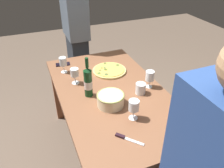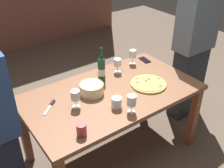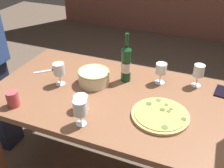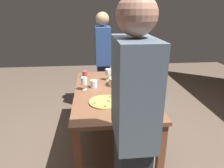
% 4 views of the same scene
% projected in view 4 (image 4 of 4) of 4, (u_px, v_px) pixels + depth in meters
% --- Properties ---
extents(ground_plane, '(8.00, 8.00, 0.00)m').
position_uv_depth(ground_plane, '(112.00, 141.00, 2.71)').
color(ground_plane, brown).
extents(dining_table, '(1.60, 0.90, 0.75)m').
position_uv_depth(dining_table, '(112.00, 97.00, 2.49)').
color(dining_table, brown).
rests_on(dining_table, ground).
extents(pizza, '(0.34, 0.34, 0.03)m').
position_uv_depth(pizza, '(105.00, 102.00, 2.12)').
color(pizza, tan).
rests_on(pizza, dining_table).
extents(serving_bowl, '(0.22, 0.22, 0.10)m').
position_uv_depth(serving_bowl, '(117.00, 81.00, 2.60)').
color(serving_bowl, beige).
rests_on(serving_bowl, dining_table).
extents(wine_bottle, '(0.07, 0.07, 0.35)m').
position_uv_depth(wine_bottle, '(129.00, 80.00, 2.40)').
color(wine_bottle, '#113B1C').
rests_on(wine_bottle, dining_table).
extents(wine_glass_near_pizza, '(0.08, 0.08, 0.16)m').
position_uv_depth(wine_glass_near_pizza, '(108.00, 72.00, 2.77)').
color(wine_glass_near_pizza, white).
rests_on(wine_glass_near_pizza, dining_table).
extents(wine_glass_by_bottle, '(0.08, 0.08, 0.15)m').
position_uv_depth(wine_glass_by_bottle, '(138.00, 89.00, 2.20)').
color(wine_glass_by_bottle, white).
rests_on(wine_glass_by_bottle, dining_table).
extents(wine_glass_far_left, '(0.08, 0.08, 0.16)m').
position_uv_depth(wine_glass_far_left, '(84.00, 81.00, 2.43)').
color(wine_glass_far_left, white).
rests_on(wine_glass_far_left, dining_table).
extents(wine_glass_far_right, '(0.07, 0.07, 0.16)m').
position_uv_depth(wine_glass_far_right, '(149.00, 97.00, 1.98)').
color(wine_glass_far_right, white).
rests_on(wine_glass_far_right, dining_table).
extents(cup_amber, '(0.09, 0.09, 0.10)m').
position_uv_depth(cup_amber, '(94.00, 84.00, 2.52)').
color(cup_amber, white).
rests_on(cup_amber, dining_table).
extents(cup_ceramic, '(0.07, 0.07, 0.10)m').
position_uv_depth(cup_ceramic, '(85.00, 74.00, 2.88)').
color(cup_ceramic, '#BF4247').
rests_on(cup_ceramic, dining_table).
extents(cell_phone, '(0.09, 0.15, 0.01)m').
position_uv_depth(cell_phone, '(151.00, 115.00, 1.86)').
color(cell_phone, black).
rests_on(cell_phone, dining_table).
extents(pizza_knife, '(0.17, 0.15, 0.02)m').
position_uv_depth(pizza_knife, '(116.00, 76.00, 2.97)').
color(pizza_knife, silver).
rests_on(pizza_knife, dining_table).
extents(person_host, '(0.44, 0.24, 1.76)m').
position_uv_depth(person_host, '(132.00, 132.00, 1.36)').
color(person_host, '#283039').
rests_on(person_host, ground).
extents(person_guest_left, '(0.44, 0.24, 1.64)m').
position_uv_depth(person_guest_left, '(103.00, 62.00, 3.44)').
color(person_guest_left, '#20253C').
rests_on(person_guest_left, ground).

